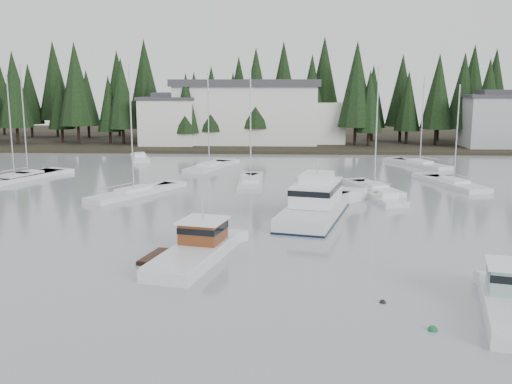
{
  "coord_description": "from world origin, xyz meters",
  "views": [
    {
      "loc": [
        1.34,
        -17.13,
        10.55
      ],
      "look_at": [
        -0.65,
        25.49,
        2.5
      ],
      "focal_mm": 40.0,
      "sensor_mm": 36.0,
      "label": 1
    }
  ],
  "objects_px": {
    "house_west": "(168,120)",
    "sailboat_4": "(420,166)",
    "sailboat_1": "(374,190)",
    "sailboat_3": "(454,185)",
    "sailboat_9": "(134,194)",
    "house_east_a": "(495,120)",
    "sailboat_6": "(209,168)",
    "harbor_inn": "(258,113)",
    "sailboat_8": "(251,184)",
    "cabin_cruiser_center": "(315,207)",
    "sailboat_12": "(28,177)",
    "sailboat_11": "(15,180)",
    "runabout_3": "(140,159)",
    "runabout_1": "(387,201)",
    "lobster_boat_brown": "(194,252)"
  },
  "relations": [
    {
      "from": "house_west",
      "to": "sailboat_3",
      "type": "relative_size",
      "value": 0.86
    },
    {
      "from": "house_east_a",
      "to": "runabout_1",
      "type": "bearing_deg",
      "value": -119.77
    },
    {
      "from": "sailboat_4",
      "to": "sailboat_8",
      "type": "xyz_separation_m",
      "value": [
        -21.47,
        -15.43,
        0.0
      ]
    },
    {
      "from": "sailboat_11",
      "to": "runabout_1",
      "type": "bearing_deg",
      "value": -83.97
    },
    {
      "from": "house_west",
      "to": "sailboat_4",
      "type": "xyz_separation_m",
      "value": [
        37.44,
        -20.8,
        -4.59
      ]
    },
    {
      "from": "lobster_boat_brown",
      "to": "sailboat_12",
      "type": "relative_size",
      "value": 0.69
    },
    {
      "from": "cabin_cruiser_center",
      "to": "sailboat_9",
      "type": "bearing_deg",
      "value": 78.52
    },
    {
      "from": "cabin_cruiser_center",
      "to": "sailboat_8",
      "type": "distance_m",
      "value": 15.75
    },
    {
      "from": "sailboat_1",
      "to": "sailboat_3",
      "type": "height_order",
      "value": "sailboat_1"
    },
    {
      "from": "sailboat_3",
      "to": "cabin_cruiser_center",
      "type": "bearing_deg",
      "value": 117.48
    },
    {
      "from": "house_west",
      "to": "runabout_3",
      "type": "xyz_separation_m",
      "value": [
        -0.95,
        -16.51,
        -4.52
      ]
    },
    {
      "from": "harbor_inn",
      "to": "sailboat_8",
      "type": "relative_size",
      "value": 2.33
    },
    {
      "from": "sailboat_12",
      "to": "runabout_3",
      "type": "bearing_deg",
      "value": -5.47
    },
    {
      "from": "sailboat_6",
      "to": "sailboat_12",
      "type": "distance_m",
      "value": 21.55
    },
    {
      "from": "sailboat_4",
      "to": "runabout_3",
      "type": "relative_size",
      "value": 1.66
    },
    {
      "from": "sailboat_3",
      "to": "sailboat_9",
      "type": "distance_m",
      "value": 33.19
    },
    {
      "from": "sailboat_3",
      "to": "sailboat_6",
      "type": "distance_m",
      "value": 29.77
    },
    {
      "from": "sailboat_4",
      "to": "sailboat_9",
      "type": "xyz_separation_m",
      "value": [
        -32.47,
        -21.67,
        0.0
      ]
    },
    {
      "from": "house_west",
      "to": "sailboat_11",
      "type": "height_order",
      "value": "sailboat_11"
    },
    {
      "from": "house_west",
      "to": "lobster_boat_brown",
      "type": "xyz_separation_m",
      "value": [
        14.0,
        -62.84,
        -4.16
      ]
    },
    {
      "from": "lobster_boat_brown",
      "to": "sailboat_12",
      "type": "height_order",
      "value": "sailboat_12"
    },
    {
      "from": "cabin_cruiser_center",
      "to": "sailboat_4",
      "type": "distance_m",
      "value": 33.67
    },
    {
      "from": "cabin_cruiser_center",
      "to": "lobster_boat_brown",
      "type": "bearing_deg",
      "value": 160.72
    },
    {
      "from": "sailboat_8",
      "to": "sailboat_9",
      "type": "xyz_separation_m",
      "value": [
        -11.0,
        -6.24,
        0.0
      ]
    },
    {
      "from": "house_east_a",
      "to": "sailboat_6",
      "type": "distance_m",
      "value": 50.06
    },
    {
      "from": "house_west",
      "to": "sailboat_6",
      "type": "distance_m",
      "value": 26.75
    },
    {
      "from": "house_east_a",
      "to": "sailboat_4",
      "type": "bearing_deg",
      "value": -129.89
    },
    {
      "from": "house_east_a",
      "to": "sailboat_1",
      "type": "relative_size",
      "value": 0.82
    },
    {
      "from": "sailboat_3",
      "to": "sailboat_4",
      "type": "xyz_separation_m",
      "value": [
        -0.04,
        15.02,
        0.01
      ]
    },
    {
      "from": "sailboat_1",
      "to": "sailboat_3",
      "type": "relative_size",
      "value": 1.16
    },
    {
      "from": "sailboat_4",
      "to": "sailboat_11",
      "type": "relative_size",
      "value": 1.0
    },
    {
      "from": "sailboat_8",
      "to": "sailboat_4",
      "type": "bearing_deg",
      "value": -56.07
    },
    {
      "from": "cabin_cruiser_center",
      "to": "house_west",
      "type": "bearing_deg",
      "value": 37.86
    },
    {
      "from": "house_west",
      "to": "sailboat_4",
      "type": "relative_size",
      "value": 0.79
    },
    {
      "from": "house_west",
      "to": "sailboat_4",
      "type": "distance_m",
      "value": 43.08
    },
    {
      "from": "sailboat_8",
      "to": "sailboat_9",
      "type": "distance_m",
      "value": 12.64
    },
    {
      "from": "lobster_boat_brown",
      "to": "house_east_a",
      "type": "bearing_deg",
      "value": -19.77
    },
    {
      "from": "cabin_cruiser_center",
      "to": "sailboat_12",
      "type": "relative_size",
      "value": 0.99
    },
    {
      "from": "house_east_a",
      "to": "sailboat_3",
      "type": "relative_size",
      "value": 0.95
    },
    {
      "from": "cabin_cruiser_center",
      "to": "runabout_3",
      "type": "height_order",
      "value": "cabin_cruiser_center"
    },
    {
      "from": "house_west",
      "to": "sailboat_9",
      "type": "relative_size",
      "value": 0.73
    },
    {
      "from": "house_west",
      "to": "sailboat_6",
      "type": "bearing_deg",
      "value": -67.7
    },
    {
      "from": "sailboat_1",
      "to": "sailboat_6",
      "type": "height_order",
      "value": "sailboat_1"
    },
    {
      "from": "sailboat_4",
      "to": "lobster_boat_brown",
      "type": "bearing_deg",
      "value": 121.77
    },
    {
      "from": "cabin_cruiser_center",
      "to": "harbor_inn",
      "type": "bearing_deg",
      "value": 21.75
    },
    {
      "from": "house_west",
      "to": "cabin_cruiser_center",
      "type": "bearing_deg",
      "value": -66.51
    },
    {
      "from": "sailboat_11",
      "to": "sailboat_12",
      "type": "distance_m",
      "value": 2.05
    },
    {
      "from": "harbor_inn",
      "to": "runabout_1",
      "type": "height_order",
      "value": "harbor_inn"
    },
    {
      "from": "cabin_cruiser_center",
      "to": "sailboat_6",
      "type": "relative_size",
      "value": 1.06
    },
    {
      "from": "house_east_a",
      "to": "sailboat_3",
      "type": "bearing_deg",
      "value": -115.37
    }
  ]
}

